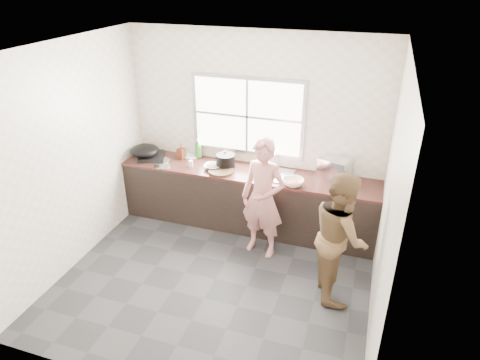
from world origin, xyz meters
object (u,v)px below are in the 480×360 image
(cutting_board, at_px, (221,171))
(bottle_brown_tall, at_px, (181,152))
(black_pot, at_px, (226,161))
(pot_lid_left, at_px, (162,166))
(wok, at_px, (144,150))
(bowl_mince, at_px, (212,166))
(glass_jar, at_px, (191,164))
(bottle_green, at_px, (198,148))
(bowl_crabs, at_px, (293,183))
(bottle_brown_short, at_px, (225,158))
(dish_rack, at_px, (334,169))
(woman, at_px, (263,202))
(person_side, at_px, (340,236))
(burner, at_px, (151,156))
(plate_food, at_px, (191,156))
(pot_lid_right, at_px, (161,161))
(bowl_held, at_px, (293,183))

(cutting_board, relative_size, bottle_brown_tall, 1.72)
(black_pot, height_order, pot_lid_left, black_pot)
(wok, bearing_deg, black_pot, 5.24)
(bowl_mince, xyz_separation_m, glass_jar, (-0.31, -0.04, 0.02))
(bottle_green, height_order, glass_jar, bottle_green)
(bowl_crabs, bearing_deg, bottle_brown_short, 162.50)
(dish_rack, relative_size, pot_lid_left, 1.70)
(cutting_board, height_order, bottle_green, bottle_green)
(woman, distance_m, person_side, 1.12)
(woman, height_order, glass_jar, woman)
(bowl_mince, bearing_deg, burner, 176.84)
(cutting_board, bearing_deg, woman, -29.92)
(bowl_mince, relative_size, plate_food, 0.94)
(person_side, height_order, dish_rack, person_side)
(bottle_green, distance_m, burner, 0.71)
(bowl_mince, bearing_deg, wok, -179.23)
(woman, height_order, wok, woman)
(woman, relative_size, bowl_mince, 6.44)
(bowl_mince, distance_m, pot_lid_right, 0.80)
(bottle_brown_short, relative_size, wok, 0.46)
(bowl_mince, relative_size, pot_lid_left, 1.02)
(bowl_mince, distance_m, bottle_brown_tall, 0.59)
(bottle_brown_short, relative_size, burner, 0.52)
(bowl_crabs, distance_m, glass_jar, 1.49)
(burner, xyz_separation_m, pot_lid_left, (0.29, -0.20, -0.02))
(burner, bearing_deg, pot_lid_right, -19.10)
(bowl_held, distance_m, pot_lid_left, 1.88)
(bowl_held, distance_m, pot_lid_right, 1.98)
(glass_jar, xyz_separation_m, dish_rack, (1.96, 0.25, 0.10))
(woman, bearing_deg, bowl_mince, 161.95)
(glass_jar, bearing_deg, bottle_green, 94.22)
(bottle_brown_tall, bearing_deg, black_pot, -6.66)
(bowl_held, relative_size, plate_food, 0.90)
(cutting_board, xyz_separation_m, bottle_green, (-0.49, 0.37, 0.13))
(glass_jar, height_order, wok, wok)
(woman, bearing_deg, bottle_green, 158.37)
(black_pot, relative_size, bottle_brown_tall, 1.30)
(plate_food, xyz_separation_m, bottle_green, (0.12, 0.00, 0.13))
(bottle_brown_tall, bearing_deg, pot_lid_left, -113.45)
(bowl_mince, relative_size, wok, 0.56)
(bowl_mince, height_order, bottle_green, bottle_green)
(woman, xyz_separation_m, wok, (-1.92, 0.48, 0.26))
(bowl_crabs, bearing_deg, woman, -131.58)
(bowl_held, bearing_deg, glass_jar, 175.89)
(black_pot, bearing_deg, bowl_held, -13.66)
(bottle_brown_short, distance_m, pot_lid_left, 0.89)
(cutting_board, bearing_deg, person_side, -27.33)
(plate_food, relative_size, bottle_brown_tall, 1.20)
(person_side, height_order, bottle_brown_tall, person_side)
(bowl_mince, height_order, pot_lid_right, bowl_mince)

